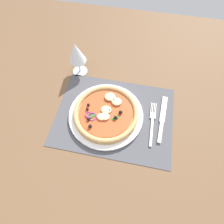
% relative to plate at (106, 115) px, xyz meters
% --- Properties ---
extents(ground_plane, '(1.90, 1.40, 0.02)m').
position_rel_plate_xyz_m(ground_plane, '(0.03, 0.01, -0.02)').
color(ground_plane, brown).
extents(placemat, '(0.44, 0.33, 0.00)m').
position_rel_plate_xyz_m(placemat, '(0.03, 0.01, -0.01)').
color(placemat, '#4C4C51').
rests_on(placemat, ground_plane).
extents(plate, '(0.28, 0.28, 0.01)m').
position_rel_plate_xyz_m(plate, '(0.00, 0.00, 0.00)').
color(plate, white).
rests_on(plate, placemat).
extents(pizza, '(0.24, 0.24, 0.03)m').
position_rel_plate_xyz_m(pizza, '(0.00, 0.00, 0.02)').
color(pizza, tan).
rests_on(pizza, plate).
extents(fork, '(0.02, 0.18, 0.00)m').
position_rel_plate_xyz_m(fork, '(0.18, 0.01, -0.00)').
color(fork, silver).
rests_on(fork, placemat).
extents(knife, '(0.03, 0.20, 0.01)m').
position_rel_plate_xyz_m(knife, '(0.21, 0.03, -0.00)').
color(knife, silver).
rests_on(knife, placemat).
extents(wine_glass, '(0.07, 0.07, 0.15)m').
position_rel_plate_xyz_m(wine_glass, '(-0.16, 0.20, 0.09)').
color(wine_glass, silver).
rests_on(wine_glass, ground_plane).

